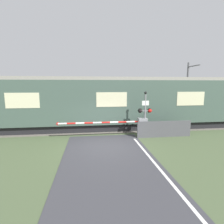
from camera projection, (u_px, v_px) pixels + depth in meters
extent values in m
plane|color=#475638|center=(105.00, 146.00, 10.11)|extent=(80.00, 80.00, 0.00)
cube|color=#666056|center=(101.00, 128.00, 14.06)|extent=(36.00, 3.20, 0.03)
cube|color=#595451|center=(101.00, 130.00, 13.35)|extent=(36.00, 0.08, 0.10)
cube|color=#595451|center=(100.00, 126.00, 14.76)|extent=(36.00, 0.08, 0.10)
cube|color=black|center=(110.00, 125.00, 14.11)|extent=(20.10, 2.40, 0.60)
cube|color=#42564C|center=(109.00, 101.00, 13.81)|extent=(21.85, 2.82, 3.22)
cube|color=gray|center=(109.00, 79.00, 13.54)|extent=(21.41, 2.59, 0.24)
cube|color=beige|center=(191.00, 99.00, 13.15)|extent=(2.19, 0.02, 1.03)
cube|color=beige|center=(112.00, 100.00, 12.39)|extent=(2.19, 0.02, 1.03)
cube|color=beige|center=(22.00, 101.00, 11.62)|extent=(2.19, 0.02, 1.03)
cube|color=gray|center=(142.00, 127.00, 11.91)|extent=(0.60, 0.44, 1.26)
cylinder|color=gray|center=(142.00, 121.00, 11.85)|extent=(0.16, 0.16, 0.18)
cylinder|color=red|center=(139.00, 122.00, 11.81)|extent=(0.56, 0.11, 0.11)
cylinder|color=white|center=(130.00, 122.00, 11.74)|extent=(0.56, 0.11, 0.11)
cylinder|color=red|center=(122.00, 122.00, 11.67)|extent=(0.56, 0.11, 0.11)
cylinder|color=white|center=(114.00, 122.00, 11.60)|extent=(0.56, 0.11, 0.11)
cylinder|color=red|center=(106.00, 123.00, 11.53)|extent=(0.56, 0.11, 0.11)
cylinder|color=white|center=(97.00, 123.00, 11.45)|extent=(0.56, 0.11, 0.11)
cylinder|color=red|center=(89.00, 123.00, 11.38)|extent=(0.56, 0.11, 0.11)
cylinder|color=white|center=(80.00, 123.00, 11.31)|extent=(0.56, 0.11, 0.11)
cylinder|color=red|center=(71.00, 123.00, 11.24)|extent=(0.56, 0.11, 0.11)
cylinder|color=white|center=(62.00, 124.00, 11.17)|extent=(0.56, 0.11, 0.11)
cylinder|color=red|center=(58.00, 124.00, 11.13)|extent=(0.20, 0.02, 0.20)
cylinder|color=gray|center=(145.00, 116.00, 11.69)|extent=(0.11, 0.11, 2.87)
cube|color=gray|center=(145.00, 111.00, 11.64)|extent=(0.77, 0.07, 0.07)
sphere|color=black|center=(141.00, 111.00, 11.55)|extent=(0.24, 0.24, 0.24)
sphere|color=red|center=(150.00, 111.00, 11.63)|extent=(0.24, 0.24, 0.24)
cylinder|color=black|center=(140.00, 111.00, 11.66)|extent=(0.30, 0.06, 0.30)
cylinder|color=black|center=(149.00, 110.00, 11.74)|extent=(0.30, 0.06, 0.30)
cube|color=white|center=(145.00, 103.00, 11.52)|extent=(0.47, 0.02, 0.31)
sphere|color=black|center=(146.00, 93.00, 11.45)|extent=(0.18, 0.18, 0.18)
cylinder|color=slate|center=(187.00, 92.00, 16.88)|extent=(0.20, 0.20, 5.56)
cube|color=slate|center=(194.00, 66.00, 15.62)|extent=(0.10, 1.80, 0.08)
cube|color=#4C4C51|center=(164.00, 129.00, 11.71)|extent=(3.72, 0.06, 1.10)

